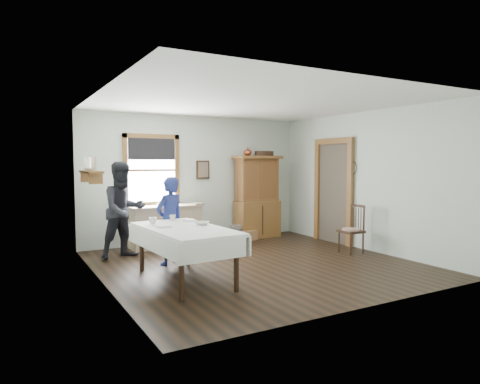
{
  "coord_description": "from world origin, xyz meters",
  "views": [
    {
      "loc": [
        -3.72,
        -6.08,
        1.72
      ],
      "look_at": [
        -0.13,
        0.3,
        1.2
      ],
      "focal_mm": 32.0,
      "sensor_mm": 36.0,
      "label": 1
    }
  ],
  "objects_px": {
    "work_counter": "(166,226)",
    "pail": "(235,235)",
    "dining_table": "(185,254)",
    "wicker_basket": "(248,235)",
    "china_hutch": "(257,197)",
    "figure_dark": "(124,213)",
    "woman_blue": "(170,224)",
    "spindle_chair": "(351,229)"
  },
  "relations": [
    {
      "from": "china_hutch",
      "to": "dining_table",
      "type": "xyz_separation_m",
      "value": [
        -2.81,
        -2.57,
        -0.54
      ]
    },
    {
      "from": "pail",
      "to": "spindle_chair",
      "type": "bearing_deg",
      "value": -53.85
    },
    {
      "from": "work_counter",
      "to": "spindle_chair",
      "type": "xyz_separation_m",
      "value": [
        2.85,
        -2.3,
        0.04
      ]
    },
    {
      "from": "china_hutch",
      "to": "wicker_basket",
      "type": "bearing_deg",
      "value": -151.12
    },
    {
      "from": "dining_table",
      "to": "wicker_basket",
      "type": "bearing_deg",
      "value": 44.02
    },
    {
      "from": "work_counter",
      "to": "figure_dark",
      "type": "xyz_separation_m",
      "value": [
        -0.99,
        -0.59,
        0.38
      ]
    },
    {
      "from": "woman_blue",
      "to": "figure_dark",
      "type": "height_order",
      "value": "figure_dark"
    },
    {
      "from": "work_counter",
      "to": "dining_table",
      "type": "bearing_deg",
      "value": -106.26
    },
    {
      "from": "work_counter",
      "to": "wicker_basket",
      "type": "xyz_separation_m",
      "value": [
        1.82,
        -0.18,
        -0.31
      ]
    },
    {
      "from": "dining_table",
      "to": "pail",
      "type": "height_order",
      "value": "dining_table"
    },
    {
      "from": "work_counter",
      "to": "figure_dark",
      "type": "bearing_deg",
      "value": -152.18
    },
    {
      "from": "work_counter",
      "to": "woman_blue",
      "type": "height_order",
      "value": "woman_blue"
    },
    {
      "from": "work_counter",
      "to": "spindle_chair",
      "type": "height_order",
      "value": "spindle_chair"
    },
    {
      "from": "wicker_basket",
      "to": "china_hutch",
      "type": "bearing_deg",
      "value": 30.07
    },
    {
      "from": "china_hutch",
      "to": "figure_dark",
      "type": "height_order",
      "value": "china_hutch"
    },
    {
      "from": "pail",
      "to": "woman_blue",
      "type": "xyz_separation_m",
      "value": [
        -1.87,
        -1.14,
        0.52
      ]
    },
    {
      "from": "china_hutch",
      "to": "figure_dark",
      "type": "xyz_separation_m",
      "value": [
        -3.2,
        -0.63,
        -0.13
      ]
    },
    {
      "from": "figure_dark",
      "to": "china_hutch",
      "type": "bearing_deg",
      "value": -2.61
    },
    {
      "from": "spindle_chair",
      "to": "pail",
      "type": "distance_m",
      "value": 2.43
    },
    {
      "from": "pail",
      "to": "figure_dark",
      "type": "relative_size",
      "value": 0.2
    },
    {
      "from": "china_hutch",
      "to": "spindle_chair",
      "type": "bearing_deg",
      "value": -76.03
    },
    {
      "from": "work_counter",
      "to": "dining_table",
      "type": "xyz_separation_m",
      "value": [
        -0.6,
        -2.52,
        -0.03
      ]
    },
    {
      "from": "spindle_chair",
      "to": "wicker_basket",
      "type": "xyz_separation_m",
      "value": [
        -1.02,
        2.12,
        -0.35
      ]
    },
    {
      "from": "work_counter",
      "to": "pail",
      "type": "height_order",
      "value": "work_counter"
    },
    {
      "from": "work_counter",
      "to": "dining_table",
      "type": "height_order",
      "value": "work_counter"
    },
    {
      "from": "woman_blue",
      "to": "pail",
      "type": "bearing_deg",
      "value": -169.73
    },
    {
      "from": "china_hutch",
      "to": "pail",
      "type": "bearing_deg",
      "value": -154.43
    },
    {
      "from": "work_counter",
      "to": "spindle_chair",
      "type": "bearing_deg",
      "value": -41.82
    },
    {
      "from": "spindle_chair",
      "to": "wicker_basket",
      "type": "bearing_deg",
      "value": 117.28
    },
    {
      "from": "woman_blue",
      "to": "china_hutch",
      "type": "bearing_deg",
      "value": -171.03
    },
    {
      "from": "work_counter",
      "to": "pail",
      "type": "xyz_separation_m",
      "value": [
        1.42,
        -0.35,
        -0.26
      ]
    },
    {
      "from": "work_counter",
      "to": "wicker_basket",
      "type": "distance_m",
      "value": 1.86
    },
    {
      "from": "pail",
      "to": "dining_table",
      "type": "bearing_deg",
      "value": -132.99
    },
    {
      "from": "work_counter",
      "to": "china_hutch",
      "type": "relative_size",
      "value": 0.79
    },
    {
      "from": "dining_table",
      "to": "wicker_basket",
      "type": "xyz_separation_m",
      "value": [
        2.42,
        2.34,
        -0.28
      ]
    },
    {
      "from": "work_counter",
      "to": "dining_table",
      "type": "relative_size",
      "value": 0.76
    },
    {
      "from": "wicker_basket",
      "to": "pail",
      "type": "bearing_deg",
      "value": -156.62
    },
    {
      "from": "dining_table",
      "to": "pail",
      "type": "bearing_deg",
      "value": 47.01
    },
    {
      "from": "pail",
      "to": "woman_blue",
      "type": "bearing_deg",
      "value": -148.72
    },
    {
      "from": "wicker_basket",
      "to": "woman_blue",
      "type": "distance_m",
      "value": 2.68
    },
    {
      "from": "figure_dark",
      "to": "wicker_basket",
      "type": "bearing_deg",
      "value": -5.52
    },
    {
      "from": "china_hutch",
      "to": "wicker_basket",
      "type": "height_order",
      "value": "china_hutch"
    }
  ]
}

